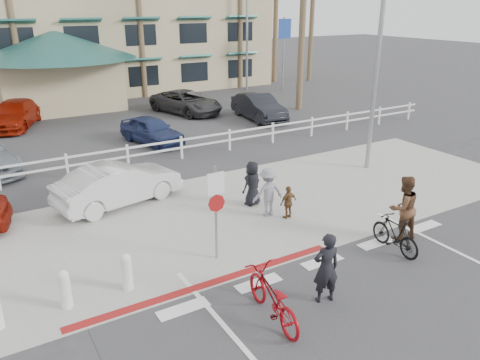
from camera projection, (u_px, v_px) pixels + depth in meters
ground at (338, 272)px, 11.85m from camera, size 140.00×140.00×0.00m
bike_path at (400, 315)px, 10.24m from camera, size 12.00×16.00×0.01m
sidewalk_plaza at (245, 209)px, 15.46m from camera, size 22.00×7.00×0.01m
cross_street at (193, 174)px, 18.68m from camera, size 40.00×5.00×0.01m
parking_lot at (121, 124)px, 26.31m from camera, size 50.00×16.00×0.01m
curb_red at (211, 283)px, 11.38m from camera, size 7.00×0.25×0.02m
rail_fence at (184, 147)px, 20.35m from camera, size 29.40×0.16×1.00m
building at (88, 13)px, 35.70m from camera, size 28.00×16.00×11.30m
sign_post at (216, 209)px, 12.00m from camera, size 0.50×0.10×2.90m
bollard_0 at (127, 272)px, 10.99m from camera, size 0.26×0.26×0.95m
bollard_1 at (65, 289)px, 10.33m from camera, size 0.26×0.26×0.95m
streetlight_0 at (378, 56)px, 17.77m from camera, size 0.60×2.00×9.00m
streetlight_1 at (247, 26)px, 35.18m from camera, size 0.60×2.00×9.50m
info_sign at (283, 54)px, 35.22m from camera, size 1.20×0.16×5.60m
palm_5 at (138, 1)px, 31.54m from camera, size 4.00×4.00×13.00m
palm_9 at (313, 1)px, 38.70m from camera, size 4.00×4.00×13.00m
bike_red at (272, 297)px, 9.90m from camera, size 0.94×2.18×1.11m
rider_red at (326, 268)px, 10.43m from camera, size 0.70×0.54×1.71m
bike_black at (395, 234)px, 12.70m from camera, size 0.57×1.71×1.01m
rider_black at (403, 208)px, 13.26m from camera, size 1.02×0.85×1.91m
pedestrian_a at (268, 192)px, 14.77m from camera, size 1.07×0.67×1.59m
pedestrian_child at (288, 202)px, 14.65m from camera, size 0.65×0.31×1.08m
pedestrian_b at (252, 184)px, 15.56m from camera, size 0.85×0.67×1.52m
car_white_sedan at (119, 184)px, 15.67m from camera, size 4.51×2.39×1.41m
lot_car_2 at (152, 130)px, 22.52m from camera, size 2.42×4.07×1.30m
lot_car_3 at (259, 107)px, 27.14m from camera, size 1.94×4.59×1.47m
lot_car_4 at (14, 114)px, 25.43m from camera, size 3.81×5.28×1.42m
lot_car_5 at (186, 102)px, 28.69m from camera, size 3.60×5.39×1.37m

